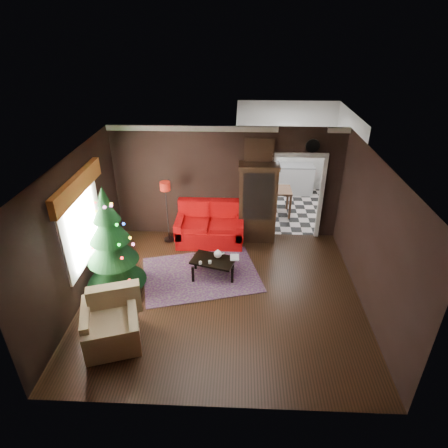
{
  "coord_description": "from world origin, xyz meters",
  "views": [
    {
      "loc": [
        0.3,
        -5.98,
        4.94
      ],
      "look_at": [
        0.0,
        0.9,
        1.15
      ],
      "focal_mm": 30.2,
      "sensor_mm": 36.0,
      "label": 1
    }
  ],
  "objects_px": {
    "loveseat": "(210,224)",
    "kitchen_table": "(278,201)",
    "armchair": "(110,322)",
    "teapot": "(218,254)",
    "christmas_tree": "(111,244)",
    "floor_lamp": "(167,212)",
    "wall_clock": "(313,146)",
    "coffee_table": "(213,267)",
    "curio_cabinet": "(257,205)"
  },
  "relations": [
    {
      "from": "coffee_table",
      "to": "wall_clock",
      "type": "relative_size",
      "value": 2.81
    },
    {
      "from": "armchair",
      "to": "wall_clock",
      "type": "height_order",
      "value": "wall_clock"
    },
    {
      "from": "armchair",
      "to": "coffee_table",
      "type": "relative_size",
      "value": 1.07
    },
    {
      "from": "coffee_table",
      "to": "wall_clock",
      "type": "height_order",
      "value": "wall_clock"
    },
    {
      "from": "loveseat",
      "to": "kitchen_table",
      "type": "relative_size",
      "value": 2.27
    },
    {
      "from": "curio_cabinet",
      "to": "christmas_tree",
      "type": "distance_m",
      "value": 3.6
    },
    {
      "from": "loveseat",
      "to": "curio_cabinet",
      "type": "bearing_deg",
      "value": 10.83
    },
    {
      "from": "curio_cabinet",
      "to": "armchair",
      "type": "distance_m",
      "value": 4.45
    },
    {
      "from": "curio_cabinet",
      "to": "teapot",
      "type": "distance_m",
      "value": 1.82
    },
    {
      "from": "christmas_tree",
      "to": "teapot",
      "type": "bearing_deg",
      "value": 15.01
    },
    {
      "from": "teapot",
      "to": "kitchen_table",
      "type": "relative_size",
      "value": 0.26
    },
    {
      "from": "curio_cabinet",
      "to": "kitchen_table",
      "type": "distance_m",
      "value": 1.67
    },
    {
      "from": "floor_lamp",
      "to": "kitchen_table",
      "type": "height_order",
      "value": "floor_lamp"
    },
    {
      "from": "curio_cabinet",
      "to": "kitchen_table",
      "type": "height_order",
      "value": "curio_cabinet"
    },
    {
      "from": "kitchen_table",
      "to": "loveseat",
      "type": "bearing_deg",
      "value": -137.49
    },
    {
      "from": "floor_lamp",
      "to": "wall_clock",
      "type": "height_order",
      "value": "wall_clock"
    },
    {
      "from": "wall_clock",
      "to": "kitchen_table",
      "type": "height_order",
      "value": "wall_clock"
    },
    {
      "from": "loveseat",
      "to": "floor_lamp",
      "type": "distance_m",
      "value": 1.07
    },
    {
      "from": "christmas_tree",
      "to": "teapot",
      "type": "height_order",
      "value": "christmas_tree"
    },
    {
      "from": "armchair",
      "to": "kitchen_table",
      "type": "relative_size",
      "value": 1.29
    },
    {
      "from": "curio_cabinet",
      "to": "coffee_table",
      "type": "distance_m",
      "value": 2.02
    },
    {
      "from": "coffee_table",
      "to": "curio_cabinet",
      "type": "bearing_deg",
      "value": 59.09
    },
    {
      "from": "curio_cabinet",
      "to": "floor_lamp",
      "type": "xyz_separation_m",
      "value": [
        -2.17,
        -0.25,
        -0.12
      ]
    },
    {
      "from": "kitchen_table",
      "to": "teapot",
      "type": "bearing_deg",
      "value": -117.21
    },
    {
      "from": "wall_clock",
      "to": "teapot",
      "type": "bearing_deg",
      "value": -140.39
    },
    {
      "from": "kitchen_table",
      "to": "floor_lamp",
      "type": "bearing_deg",
      "value": -149.21
    },
    {
      "from": "loveseat",
      "to": "teapot",
      "type": "xyz_separation_m",
      "value": [
        0.27,
        -1.32,
        0.01
      ]
    },
    {
      "from": "curio_cabinet",
      "to": "teapot",
      "type": "bearing_deg",
      "value": -119.66
    },
    {
      "from": "loveseat",
      "to": "coffee_table",
      "type": "distance_m",
      "value": 1.44
    },
    {
      "from": "loveseat",
      "to": "kitchen_table",
      "type": "xyz_separation_m",
      "value": [
        1.8,
        1.65,
        -0.12
      ]
    },
    {
      "from": "loveseat",
      "to": "coffee_table",
      "type": "relative_size",
      "value": 1.89
    },
    {
      "from": "coffee_table",
      "to": "teapot",
      "type": "height_order",
      "value": "teapot"
    },
    {
      "from": "armchair",
      "to": "loveseat",
      "type": "bearing_deg",
      "value": 49.41
    },
    {
      "from": "floor_lamp",
      "to": "wall_clock",
      "type": "bearing_deg",
      "value": 7.27
    },
    {
      "from": "christmas_tree",
      "to": "teapot",
      "type": "relative_size",
      "value": 11.8
    },
    {
      "from": "armchair",
      "to": "teapot",
      "type": "xyz_separation_m",
      "value": [
        1.68,
        2.07,
        0.05
      ]
    },
    {
      "from": "wall_clock",
      "to": "curio_cabinet",
      "type": "bearing_deg",
      "value": -171.47
    },
    {
      "from": "coffee_table",
      "to": "wall_clock",
      "type": "xyz_separation_m",
      "value": [
        2.17,
        1.8,
        2.16
      ]
    },
    {
      "from": "loveseat",
      "to": "christmas_tree",
      "type": "distance_m",
      "value": 2.64
    },
    {
      "from": "armchair",
      "to": "wall_clock",
      "type": "distance_m",
      "value": 5.67
    },
    {
      "from": "curio_cabinet",
      "to": "wall_clock",
      "type": "relative_size",
      "value": 5.94
    },
    {
      "from": "floor_lamp",
      "to": "teapot",
      "type": "xyz_separation_m",
      "value": [
        1.29,
        -1.29,
        -0.32
      ]
    },
    {
      "from": "curio_cabinet",
      "to": "kitchen_table",
      "type": "relative_size",
      "value": 2.53
    },
    {
      "from": "curio_cabinet",
      "to": "christmas_tree",
      "type": "relative_size",
      "value": 0.83
    },
    {
      "from": "armchair",
      "to": "wall_clock",
      "type": "xyz_separation_m",
      "value": [
        3.76,
        3.79,
        1.92
      ]
    },
    {
      "from": "floor_lamp",
      "to": "wall_clock",
      "type": "relative_size",
      "value": 4.86
    },
    {
      "from": "christmas_tree",
      "to": "armchair",
      "type": "distance_m",
      "value": 1.67
    },
    {
      "from": "christmas_tree",
      "to": "teapot",
      "type": "xyz_separation_m",
      "value": [
        2.06,
        0.55,
        -0.54
      ]
    },
    {
      "from": "teapot",
      "to": "wall_clock",
      "type": "relative_size",
      "value": 0.61
    },
    {
      "from": "loveseat",
      "to": "coffee_table",
      "type": "bearing_deg",
      "value": -82.63
    }
  ]
}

